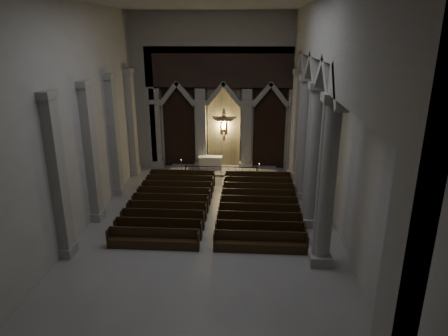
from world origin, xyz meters
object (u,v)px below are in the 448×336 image
at_px(worshipper, 231,182).
at_px(candle_stand_right, 259,175).
at_px(candle_stand_left, 181,170).
at_px(pews, 214,207).
at_px(altar_rail, 221,171).
at_px(altar, 210,162).

bearing_deg(worshipper, candle_stand_right, 57.83).
distance_m(candle_stand_left, pews, 7.39).
distance_m(altar_rail, worshipper, 2.18).
height_order(pews, worshipper, worshipper).
bearing_deg(altar, candle_stand_left, -148.89).
relative_size(altar_rail, candle_stand_left, 4.43).
height_order(altar_rail, worshipper, worshipper).
xyz_separation_m(altar, worshipper, (1.85, -4.25, -0.06)).
distance_m(altar_rail, candle_stand_left, 3.32).
bearing_deg(candle_stand_right, altar, 153.25).
relative_size(candle_stand_right, worshipper, 1.09).
bearing_deg(candle_stand_right, altar_rail, -173.96).
bearing_deg(altar, worshipper, -66.50).
xyz_separation_m(altar, candle_stand_right, (3.85, -1.94, -0.30)).
bearing_deg(worshipper, candle_stand_left, 152.00).
relative_size(candle_stand_left, candle_stand_right, 0.98).
bearing_deg(altar_rail, worshipper, -67.79).
bearing_deg(pews, candle_stand_left, 115.27).
bearing_deg(worshipper, altar_rail, 120.96).
relative_size(altar, candle_stand_right, 1.53).
height_order(altar_rail, candle_stand_right, candle_stand_right).
bearing_deg(altar, candle_stand_right, -26.75).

